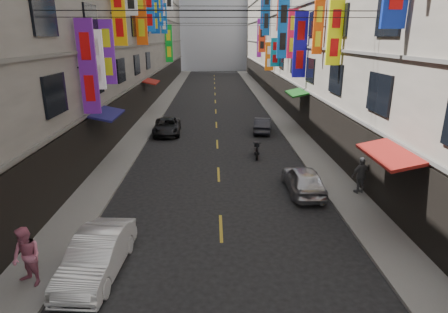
{
  "coord_description": "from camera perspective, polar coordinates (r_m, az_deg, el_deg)",
  "views": [
    {
      "loc": [
        -0.26,
        4.93,
        7.14
      ],
      "look_at": [
        0.01,
        14.27,
        4.14
      ],
      "focal_mm": 30.0,
      "sensor_mm": 36.0,
      "label": 1
    }
  ],
  "objects": [
    {
      "name": "overhead_cables",
      "position": [
        25.12,
        -1.16,
        21.57
      ],
      "size": [
        14.0,
        38.04,
        1.24
      ],
      "color": "black",
      "rests_on": "ground"
    },
    {
      "name": "street_awnings",
      "position": [
        21.49,
        -4.34,
        6.63
      ],
      "size": [
        13.99,
        35.2,
        0.41
      ],
      "color": "#16551B",
      "rests_on": "ground"
    },
    {
      "name": "car_left_far",
      "position": [
        29.03,
        -8.69,
        4.55
      ],
      "size": [
        2.21,
        4.39,
        1.19
      ],
      "primitive_type": "imported",
      "rotation": [
        0.0,
        0.0,
        0.05
      ],
      "color": "black",
      "rests_on": "ground"
    },
    {
      "name": "building_row_right",
      "position": [
        39.11,
        17.73,
        20.45
      ],
      "size": [
        10.14,
        90.0,
        19.0
      ],
      "color": "#A39788",
      "rests_on": "ground"
    },
    {
      "name": "car_right_mid",
      "position": [
        18.22,
        11.99,
        -3.47
      ],
      "size": [
        1.58,
        3.86,
        1.31
      ],
      "primitive_type": "imported",
      "rotation": [
        0.0,
        0.0,
        3.15
      ],
      "color": "#BABABF",
      "rests_on": "ground"
    },
    {
      "name": "car_left_mid",
      "position": [
        12.67,
        -18.77,
        -14.02
      ],
      "size": [
        1.7,
        4.11,
        1.32
      ],
      "primitive_type": "imported",
      "rotation": [
        0.0,
        0.0,
        -0.07
      ],
      "color": "white",
      "rests_on": "ground"
    },
    {
      "name": "building_row_left",
      "position": [
        38.95,
        -20.51,
        20.2
      ],
      "size": [
        10.14,
        90.0,
        19.0
      ],
      "color": "gray",
      "rests_on": "ground"
    },
    {
      "name": "sidewalk_left",
      "position": [
        38.17,
        -10.37,
        6.81
      ],
      "size": [
        2.0,
        90.0,
        0.12
      ],
      "primitive_type": "cube",
      "color": "slate",
      "rests_on": "ground"
    },
    {
      "name": "pedestrian_rfar",
      "position": [
        18.55,
        20.17,
        -2.71
      ],
      "size": [
        1.14,
        0.83,
        1.75
      ],
      "primitive_type": "imported",
      "rotation": [
        0.0,
        0.0,
        3.41
      ],
      "color": "#575759",
      "rests_on": "sidewalk_right"
    },
    {
      "name": "haze_block",
      "position": [
        87.15,
        -1.61,
        20.32
      ],
      "size": [
        18.0,
        8.0,
        22.0
      ],
      "primitive_type": "cube",
      "color": "silver",
      "rests_on": "ground"
    },
    {
      "name": "scooter_far_right",
      "position": [
        23.3,
        5.0,
        1.01
      ],
      "size": [
        0.51,
        1.8,
        1.14
      ],
      "rotation": [
        0.0,
        0.0,
        3.05
      ],
      "color": "black",
      "rests_on": "ground"
    },
    {
      "name": "sidewalk_right",
      "position": [
        38.25,
        7.83,
        6.96
      ],
      "size": [
        2.0,
        90.0,
        0.12
      ],
      "primitive_type": "cube",
      "color": "slate",
      "rests_on": "ground"
    },
    {
      "name": "car_right_far",
      "position": [
        29.38,
        5.9,
        4.8
      ],
      "size": [
        1.81,
        3.71,
        1.17
      ],
      "primitive_type": "imported",
      "rotation": [
        0.0,
        0.0,
        2.97
      ],
      "color": "#282931",
      "rests_on": "ground"
    },
    {
      "name": "shop_signage",
      "position": [
        30.13,
        -1.06,
        21.4
      ],
      "size": [
        14.0,
        55.0,
        11.81
      ],
      "color": "#1410C5",
      "rests_on": "ground"
    },
    {
      "name": "pedestrian_lfar",
      "position": [
        12.63,
        -27.85,
        -13.39
      ],
      "size": [
        1.08,
        0.97,
        1.84
      ],
      "primitive_type": "imported",
      "rotation": [
        0.0,
        0.0,
        -0.51
      ],
      "color": "#D4708D",
      "rests_on": "sidewalk_left"
    },
    {
      "name": "lane_markings",
      "position": [
        34.81,
        -1.22,
        5.96
      ],
      "size": [
        0.12,
        80.2,
        0.01
      ],
      "color": "gold",
      "rests_on": "ground"
    }
  ]
}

